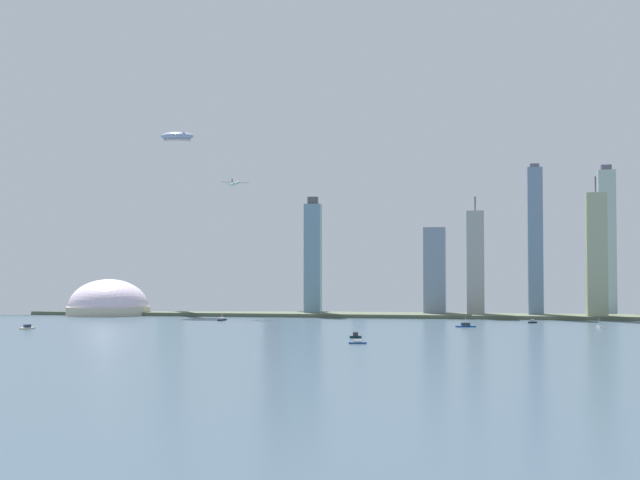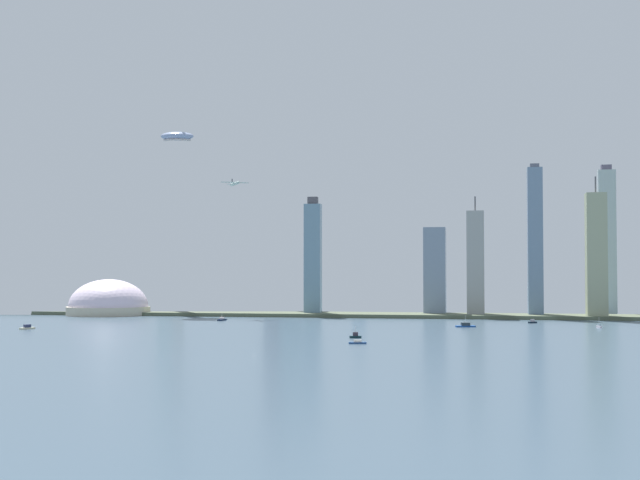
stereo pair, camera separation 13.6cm
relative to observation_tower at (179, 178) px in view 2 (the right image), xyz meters
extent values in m
plane|color=#384C5B|center=(206.51, -437.42, -158.62)|extent=(6000.00, 6000.00, 0.00)
cube|color=#4F5943|center=(206.51, -8.17, -156.65)|extent=(822.47, 59.63, 3.94)
cylinder|color=beige|center=(0.00, 0.00, -55.96)|extent=(12.78, 12.78, 205.31)
ellipsoid|color=#8C9CC3|center=(0.00, 0.00, 46.69)|extent=(47.78, 47.78, 12.94)
torus|color=beige|center=(0.00, 0.00, 42.16)|extent=(43.20, 43.20, 2.59)
cone|color=silver|center=(0.00, 0.00, 92.30)|extent=(6.39, 6.39, 78.27)
cylinder|color=beige|center=(-74.47, -25.28, -153.73)|extent=(94.85, 94.85, 9.77)
ellipsoid|color=silver|center=(-74.47, -25.28, -148.85)|extent=(90.11, 90.11, 62.33)
cube|color=#6E91A2|center=(120.32, 68.51, -87.77)|extent=(25.95, 17.60, 141.70)
cube|color=gray|center=(294.64, 14.63, -109.24)|extent=(24.26, 25.70, 98.75)
cube|color=#9A9D99|center=(339.33, 1.31, -100.73)|extent=(18.76, 21.49, 115.78)
cylinder|color=#4C4C51|center=(339.33, 1.31, -34.77)|extent=(1.60, 1.60, 16.14)
cube|color=#A8BCB9|center=(486.62, 74.02, -75.78)|extent=(19.32, 18.81, 165.67)
cube|color=#595366|center=(486.62, 74.02, 10.06)|extent=(11.59, 11.29, 6.00)
cube|color=slate|center=(91.76, 99.00, -75.05)|extent=(24.26, 21.55, 167.14)
cube|color=#505A69|center=(91.76, 99.00, 13.18)|extent=(14.56, 12.93, 9.31)
cube|color=#688BA0|center=(159.54, -3.31, -95.79)|extent=(18.59, 12.46, 125.66)
cube|color=#524F55|center=(159.54, -3.31, -28.92)|extent=(11.15, 7.48, 8.07)
cube|color=#91AFAF|center=(-31.37, 48.39, -98.33)|extent=(21.27, 14.45, 120.58)
cylinder|color=#4C4C51|center=(-31.37, 48.39, -28.25)|extent=(1.60, 1.60, 19.59)
cube|color=slate|center=(402.91, 5.02, -77.49)|extent=(15.89, 20.74, 162.25)
cube|color=#555865|center=(402.91, 5.02, 5.75)|extent=(9.53, 12.44, 4.24)
cube|color=#9EB7D1|center=(199.93, 84.03, -129.89)|extent=(15.43, 12.30, 57.45)
cylinder|color=#4C4C51|center=(199.93, 84.03, -87.43)|extent=(1.60, 1.60, 27.48)
cube|color=#9AA280|center=(463.20, -20.64, -92.75)|extent=(20.59, 20.38, 131.74)
cylinder|color=#4C4C51|center=(463.20, -20.64, -18.25)|extent=(1.60, 1.60, 17.26)
cube|color=beige|center=(-42.85, -263.45, -157.85)|extent=(9.79, 14.01, 1.54)
cube|color=#272E4D|center=(-42.85, -263.45, -155.77)|extent=(5.36, 6.66, 2.61)
cube|color=#0D1A36|center=(85.47, -107.56, -157.85)|extent=(5.95, 14.09, 1.54)
cube|color=silver|center=(85.47, -107.56, -156.18)|extent=(3.87, 6.30, 1.80)
cylinder|color=silver|center=(85.47, -107.56, -153.06)|extent=(0.24, 0.24, 4.44)
cube|color=navy|center=(260.66, -360.09, -158.01)|extent=(12.81, 5.78, 1.22)
cube|color=silver|center=(260.66, -360.09, -156.64)|extent=(5.81, 3.47, 1.51)
cube|color=white|center=(448.16, -155.62, -157.59)|extent=(4.41, 6.55, 2.05)
cube|color=#8EA8B2|center=(448.16, -155.62, -155.55)|extent=(2.45, 3.10, 2.03)
cylinder|color=silver|center=(448.16, -155.62, -151.60)|extent=(0.24, 0.24, 5.86)
cube|color=#0E262E|center=(251.86, -309.34, -157.78)|extent=(9.27, 5.04, 1.68)
cube|color=#352B36|center=(251.86, -309.34, -155.55)|extent=(4.27, 2.95, 2.78)
cylinder|color=silver|center=(251.86, -309.34, -152.01)|extent=(0.24, 0.24, 4.32)
cube|color=black|center=(394.08, -95.29, -157.86)|extent=(8.81, 7.05, 1.51)
cube|color=#9D939C|center=(394.08, -95.29, -155.97)|extent=(4.26, 3.69, 2.28)
cube|color=navy|center=(331.33, -164.99, -157.97)|extent=(18.45, 10.59, 1.30)
cube|color=#263239|center=(331.33, -164.99, -155.91)|extent=(8.54, 6.29, 2.82)
cylinder|color=silver|center=(331.33, -164.99, -151.15)|extent=(0.24, 0.24, 6.70)
cylinder|color=#A8C6BE|center=(79.02, -40.00, -12.10)|extent=(17.13, 25.56, 3.08)
sphere|color=#A8C6BE|center=(86.27, -51.99, -12.10)|extent=(3.08, 3.08, 3.08)
cube|color=#A8C6BE|center=(79.02, -40.00, -10.71)|extent=(28.54, 19.25, 0.50)
cube|color=#A8C6BE|center=(72.94, -29.94, -11.63)|extent=(10.65, 7.83, 0.40)
cube|color=#2D333D|center=(72.94, -29.94, -8.06)|extent=(1.75, 2.45, 5.00)
camera|label=1|loc=(345.97, -962.77, -107.37)|focal=48.93mm
camera|label=2|loc=(346.10, -962.74, -107.37)|focal=48.93mm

